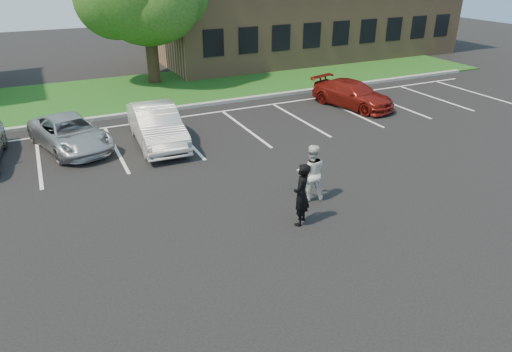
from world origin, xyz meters
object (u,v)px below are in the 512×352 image
Objects in this scene: man_black_suit at (301,195)px; car_silver_minivan at (70,133)px; car_white_sedan at (157,125)px; man_white_shirt at (311,173)px; car_red_compact at (353,94)px.

man_black_suit is 0.41× the size of car_silver_minivan.
car_white_sedan is (3.19, -0.99, 0.15)m from car_silver_minivan.
man_black_suit is 1.51m from man_white_shirt.
man_white_shirt is 7.33m from car_white_sedan.
car_silver_minivan is at bearing -103.83° from man_black_suit.
car_white_sedan is 1.06× the size of car_red_compact.
car_silver_minivan is (-6.26, 7.65, -0.28)m from man_white_shirt.
car_white_sedan is 10.18m from car_red_compact.
man_black_suit is 10.23m from car_silver_minivan.
car_white_sedan is (-3.06, 6.66, -0.13)m from man_white_shirt.
car_silver_minivan is 13.34m from car_red_compact.
man_black_suit is 0.41× the size of car_red_compact.
car_white_sedan is at bearing 168.60° from car_red_compact.
car_red_compact is at bearing -177.95° from man_black_suit.
car_red_compact is (7.09, 7.48, -0.26)m from man_white_shirt.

